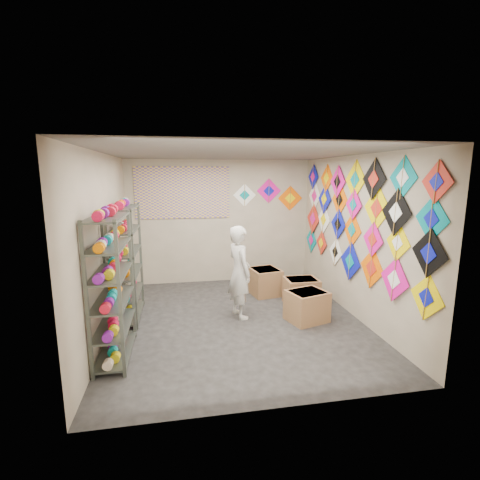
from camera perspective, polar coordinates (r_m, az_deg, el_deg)
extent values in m
plane|color=black|center=(5.92, -0.45, -13.03)|extent=(4.50, 4.50, 0.00)
plane|color=tan|center=(7.72, -3.28, 2.99)|extent=(4.00, 0.00, 4.00)
plane|color=tan|center=(3.39, 5.98, -7.14)|extent=(4.00, 0.00, 4.00)
plane|color=tan|center=(5.55, -21.28, -0.77)|extent=(0.00, 4.50, 4.50)
plane|color=tan|center=(6.17, 18.16, 0.52)|extent=(0.00, 4.50, 4.50)
plane|color=#676057|center=(5.43, -0.50, 14.04)|extent=(4.50, 4.50, 0.00)
cube|color=#4C5147|center=(4.80, -20.27, -7.38)|extent=(0.40, 1.10, 1.90)
cube|color=#4C5147|center=(6.03, -18.17, -3.59)|extent=(0.40, 1.10, 1.90)
cylinder|color=#E5103D|center=(4.32, -21.45, -8.12)|extent=(0.12, 0.10, 0.12)
cylinder|color=orange|center=(4.50, -20.98, -7.35)|extent=(0.12, 0.10, 0.12)
cylinder|color=yellow|center=(4.68, -20.55, -6.63)|extent=(0.12, 0.10, 0.12)
cylinder|color=white|center=(4.86, -20.15, -5.96)|extent=(0.12, 0.10, 0.12)
cylinder|color=red|center=(5.04, -19.78, -5.35)|extent=(0.12, 0.10, 0.12)
cylinder|color=#7B1799|center=(5.23, -19.44, -4.77)|extent=(0.12, 0.10, 0.12)
cylinder|color=beige|center=(5.55, -18.89, -3.85)|extent=(0.12, 0.10, 0.12)
cylinder|color=#10A8A6|center=(5.73, -18.61, -3.37)|extent=(0.12, 0.10, 0.12)
cylinder|color=#E5103D|center=(5.92, -18.34, -2.93)|extent=(0.12, 0.10, 0.12)
cylinder|color=orange|center=(6.10, -18.10, -2.51)|extent=(0.12, 0.10, 0.12)
cylinder|color=yellow|center=(6.29, -17.86, -2.11)|extent=(0.12, 0.10, 0.12)
cylinder|color=white|center=(6.47, -17.64, -1.74)|extent=(0.12, 0.10, 0.12)
cube|color=#FFE000|center=(4.77, 28.30, -8.30)|extent=(0.04, 0.58, 0.58)
cube|color=#E80E93|center=(5.22, 23.99, -5.94)|extent=(0.04, 0.63, 0.63)
cube|color=#FF6200|center=(5.71, 20.79, -4.32)|extent=(0.03, 0.64, 0.64)
cube|color=#0B13AC|center=(6.26, 17.62, -3.36)|extent=(0.03, 0.67, 0.67)
cube|color=white|center=(6.79, 15.41, -1.88)|extent=(0.03, 0.53, 0.53)
cube|color=red|center=(7.33, 13.20, -0.48)|extent=(0.01, 0.50, 0.50)
cube|color=#00848B|center=(7.88, 11.62, 0.01)|extent=(0.01, 0.58, 0.58)
cube|color=black|center=(4.63, 28.60, -1.94)|extent=(0.01, 0.60, 0.60)
cube|color=#FFE000|center=(5.12, 24.50, -0.40)|extent=(0.03, 0.52, 0.52)
cube|color=#E80E93|center=(5.61, 20.95, 0.08)|extent=(0.01, 0.54, 0.54)
cube|color=#FF6200|center=(6.19, 17.92, 1.62)|extent=(0.02, 0.60, 0.60)
cube|color=#0B13AC|center=(6.61, 15.79, 2.50)|extent=(0.02, 0.57, 0.57)
cube|color=white|center=(7.24, 13.57, 3.32)|extent=(0.02, 0.58, 0.59)
cube|color=red|center=(7.71, 11.89, 3.44)|extent=(0.04, 0.66, 0.66)
cube|color=#00848B|center=(4.61, 28.95, 3.05)|extent=(0.01, 0.56, 0.56)
cube|color=black|center=(5.12, 24.24, 4.16)|extent=(0.03, 0.65, 0.65)
cube|color=#FFE000|center=(5.54, 21.54, 4.86)|extent=(0.01, 0.69, 0.69)
cube|color=#E80E93|center=(6.11, 18.12, 5.53)|extent=(0.02, 0.52, 0.52)
cube|color=#FF6200|center=(6.60, 16.02, 6.40)|extent=(0.02, 0.61, 0.61)
cube|color=#0B13AC|center=(7.16, 13.69, 6.56)|extent=(0.03, 0.59, 0.59)
cube|color=white|center=(7.68, 12.13, 7.09)|extent=(0.02, 0.63, 0.63)
cube|color=red|center=(4.54, 29.61, 8.31)|extent=(0.02, 0.50, 0.50)
cube|color=#00848B|center=(5.05, 25.19, 9.28)|extent=(0.02, 0.58, 0.58)
cube|color=black|center=(5.60, 21.11, 9.32)|extent=(0.03, 0.63, 0.63)
cube|color=#FFE000|center=(6.12, 18.38, 9.37)|extent=(0.03, 0.67, 0.67)
cube|color=#E80E93|center=(6.65, 15.72, 9.20)|extent=(0.02, 0.59, 0.59)
cube|color=#FF6200|center=(7.13, 14.05, 9.82)|extent=(0.03, 0.56, 0.56)
cube|color=#0B13AC|center=(7.73, 11.92, 10.12)|extent=(0.02, 0.54, 0.54)
cube|color=white|center=(7.73, 0.76, 7.37)|extent=(0.51, 0.02, 0.51)
cube|color=#E80E93|center=(7.85, 4.75, 8.03)|extent=(0.55, 0.02, 0.55)
cube|color=#FF6200|center=(8.00, 8.22, 6.79)|extent=(0.56, 0.02, 0.56)
cube|color=#5B4493|center=(7.58, -9.38, 7.67)|extent=(2.00, 0.01, 1.10)
imported|color=beige|center=(5.82, -0.10, -5.28)|extent=(0.77, 0.69, 1.56)
cube|color=#9E6B45|center=(5.92, 10.91, -10.59)|extent=(0.72, 0.66, 0.50)
cube|color=#9E6B45|center=(6.63, 10.01, -8.31)|extent=(0.60, 0.50, 0.49)
cube|color=#9E6B45|center=(7.06, 4.13, -6.81)|extent=(0.64, 0.68, 0.52)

